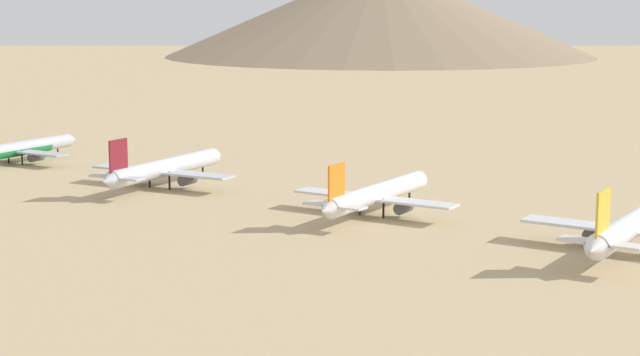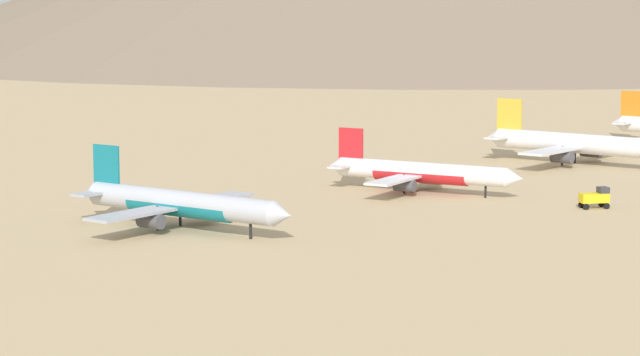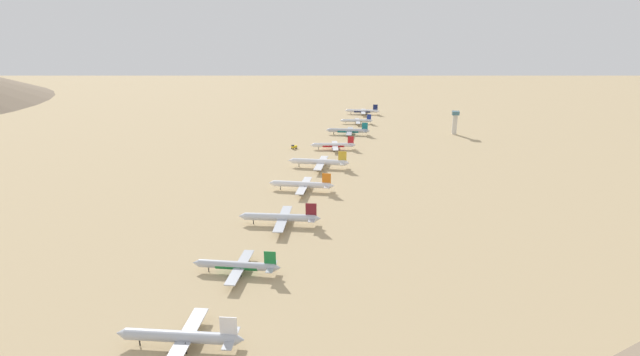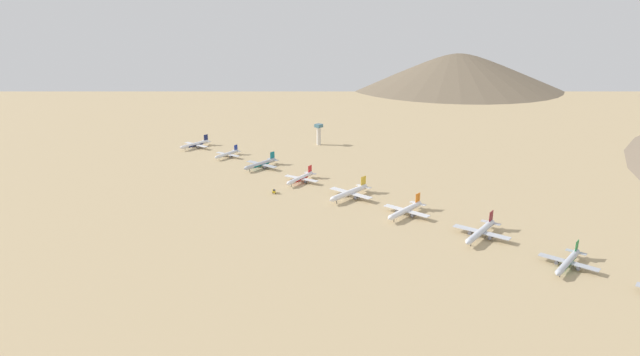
# 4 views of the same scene
# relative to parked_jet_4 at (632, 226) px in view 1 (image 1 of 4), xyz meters

# --- Properties ---
(ground_plane) EXTENTS (2809.52, 2809.52, 0.00)m
(ground_plane) POSITION_rel_parked_jet_4_xyz_m (-2.54, 0.05, -4.86)
(ground_plane) COLOR tan
(parked_jet_4) EXTENTS (49.92, 40.46, 14.42)m
(parked_jet_4) POSITION_rel_parked_jet_4_xyz_m (0.00, 0.00, 0.00)
(parked_jet_4) COLOR white
(parked_jet_4) RESTS_ON ground
(parked_jet_5) EXTENTS (46.54, 37.74, 13.43)m
(parked_jet_5) POSITION_rel_parked_jet_4_xyz_m (2.47, 55.95, -0.33)
(parked_jet_5) COLOR white
(parked_jet_5) RESTS_ON ground
(parked_jet_6) EXTENTS (48.66, 39.62, 14.03)m
(parked_jet_6) POSITION_rel_parked_jet_4_xyz_m (2.58, 116.54, -0.13)
(parked_jet_6) COLOR silver
(parked_jet_6) RESTS_ON ground
(parked_jet_7) EXTENTS (43.12, 35.02, 12.44)m
(parked_jet_7) POSITION_rel_parked_jet_4_xyz_m (8.73, 176.03, -0.72)
(parked_jet_7) COLOR #B2B7C1
(parked_jet_7) RESTS_ON ground
(desert_hill_2) EXTENTS (336.98, 336.98, 72.03)m
(desert_hill_2) POSITION_rel_parked_jet_4_xyz_m (532.51, 364.42, 31.16)
(desert_hill_2) COLOR #847056
(desert_hill_2) RESTS_ON ground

